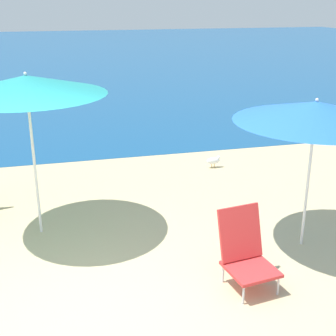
{
  "coord_description": "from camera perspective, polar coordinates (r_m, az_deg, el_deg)",
  "views": [
    {
      "loc": [
        -0.18,
        -4.02,
        3.04
      ],
      "look_at": [
        1.19,
        1.41,
        1.0
      ],
      "focal_mm": 50.0,
      "sensor_mm": 36.0,
      "label": 1
    }
  ],
  "objects": [
    {
      "name": "seagull",
      "position": [
        8.91,
        5.58,
        0.91
      ],
      "size": [
        0.27,
        0.11,
        0.23
      ],
      "color": "gold",
      "rests_on": "ground"
    },
    {
      "name": "sea_water",
      "position": [
        29.05,
        -14.13,
        13.44
      ],
      "size": [
        60.0,
        40.0,
        0.01
      ],
      "color": "navy",
      "rests_on": "ground"
    },
    {
      "name": "beach_umbrella_teal",
      "position": [
        6.12,
        -16.89,
        9.65
      ],
      "size": [
        2.0,
        2.0,
        2.19
      ],
      "color": "white",
      "rests_on": "ground"
    },
    {
      "name": "beach_umbrella_blue",
      "position": [
        5.85,
        17.56,
        6.57
      ],
      "size": [
        1.96,
        1.96,
        1.94
      ],
      "color": "white",
      "rests_on": "ground"
    },
    {
      "name": "beach_chair_red",
      "position": [
        5.33,
        9.37,
        -9.83
      ],
      "size": [
        0.6,
        0.68,
        0.86
      ],
      "rotation": [
        0.0,
        0.0,
        0.15
      ],
      "color": "silver",
      "rests_on": "ground"
    },
    {
      "name": "ground_plane",
      "position": [
        5.04,
        -9.69,
        -17.4
      ],
      "size": [
        60.0,
        60.0,
        0.0
      ],
      "primitive_type": "plane",
      "color": "#C6B284"
    }
  ]
}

